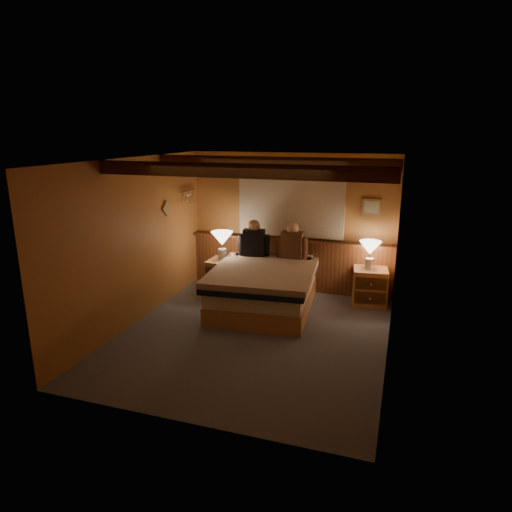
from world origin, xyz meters
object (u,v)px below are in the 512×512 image
at_px(nightstand_right, 370,286).
at_px(lamp_left, 222,240).
at_px(duffel_bag, 225,297).
at_px(lamp_right, 370,249).
at_px(nightstand_left, 225,277).
at_px(person_left, 254,241).
at_px(person_right, 292,243).
at_px(bed, 264,287).

distance_m(nightstand_right, lamp_left, 2.58).
distance_m(lamp_left, duffel_bag, 1.03).
bearing_deg(lamp_right, nightstand_left, -172.89).
bearing_deg(lamp_left, nightstand_left, -33.29).
distance_m(nightstand_left, lamp_right, 2.50).
bearing_deg(lamp_left, duffel_bag, -65.46).
relative_size(nightstand_left, person_left, 0.92).
xyz_separation_m(person_right, duffel_bag, (-0.90, -0.84, -0.78)).
relative_size(bed, nightstand_right, 3.55).
bearing_deg(person_right, person_left, -173.50).
bearing_deg(lamp_right, person_right, -178.74).
height_order(nightstand_left, lamp_left, lamp_left).
xyz_separation_m(bed, person_right, (0.27, 0.72, 0.58)).
xyz_separation_m(bed, duffel_bag, (-0.63, -0.12, -0.20)).
bearing_deg(person_left, lamp_left, -173.81).
relative_size(lamp_left, duffel_bag, 0.92).
bearing_deg(nightstand_left, bed, -25.79).
bearing_deg(nightstand_right, lamp_right, 159.16).
relative_size(lamp_left, person_right, 0.77).
distance_m(nightstand_right, person_right, 1.46).
bearing_deg(lamp_left, lamp_right, 6.30).
relative_size(bed, lamp_right, 4.61).
relative_size(lamp_left, person_left, 0.75).
relative_size(lamp_right, duffel_bag, 0.85).
xyz_separation_m(nightstand_left, person_right, (1.13, 0.27, 0.63)).
distance_m(nightstand_left, person_left, 0.82).
relative_size(nightstand_right, duffel_bag, 1.11).
bearing_deg(bed, person_right, 64.45).
bearing_deg(bed, nightstand_left, 147.40).
height_order(nightstand_right, person_right, person_right).
bearing_deg(nightstand_right, duffel_bag, -165.83).
xyz_separation_m(bed, person_left, (-0.38, 0.65, 0.58)).
bearing_deg(person_left, bed, -71.09).
bearing_deg(duffel_bag, lamp_right, 35.46).
height_order(bed, nightstand_left, bed).
relative_size(bed, lamp_left, 4.28).
height_order(lamp_right, person_right, person_right).
relative_size(lamp_right, person_left, 0.70).
distance_m(nightstand_right, duffel_bag, 2.38).
distance_m(nightstand_left, lamp_left, 0.65).
height_order(nightstand_left, lamp_right, lamp_right).
bearing_deg(nightstand_right, person_right, 173.75).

